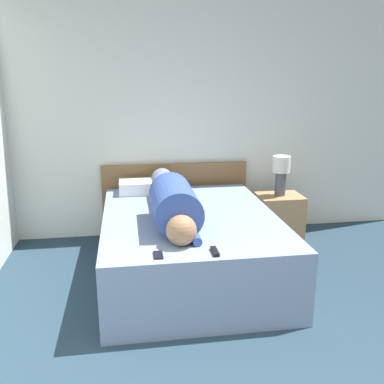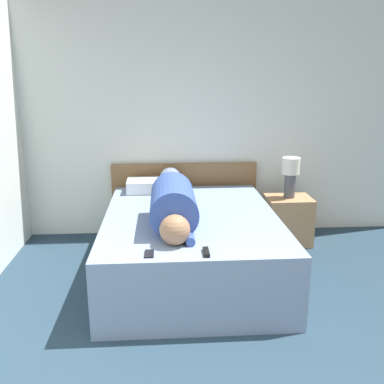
{
  "view_description": "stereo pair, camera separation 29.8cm",
  "coord_description": "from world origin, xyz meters",
  "px_view_note": "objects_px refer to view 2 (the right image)",
  "views": [
    {
      "loc": [
        -0.75,
        -1.06,
        1.8
      ],
      "look_at": [
        -0.21,
        2.41,
        0.84
      ],
      "focal_mm": 40.0,
      "sensor_mm": 36.0,
      "label": 1
    },
    {
      "loc": [
        -0.45,
        -1.09,
        1.8
      ],
      "look_at": [
        -0.21,
        2.41,
        0.84
      ],
      "focal_mm": 40.0,
      "sensor_mm": 36.0,
      "label": 2
    }
  ],
  "objects_px": {
    "cell_phone": "(149,254)",
    "person_lying": "(173,200)",
    "nightstand": "(288,220)",
    "tv_remote": "(206,252)",
    "table_lamp": "(291,173)",
    "pillow_near_headboard": "(150,186)",
    "bed": "(191,245)"
  },
  "relations": [
    {
      "from": "cell_phone",
      "to": "nightstand",
      "type": "bearing_deg",
      "value": 47.2
    },
    {
      "from": "table_lamp",
      "to": "pillow_near_headboard",
      "type": "bearing_deg",
      "value": 176.03
    },
    {
      "from": "bed",
      "to": "person_lying",
      "type": "xyz_separation_m",
      "value": [
        -0.16,
        -0.08,
        0.45
      ]
    },
    {
      "from": "bed",
      "to": "cell_phone",
      "type": "distance_m",
      "value": 0.99
    },
    {
      "from": "nightstand",
      "to": "table_lamp",
      "type": "height_order",
      "value": "table_lamp"
    },
    {
      "from": "table_lamp",
      "to": "tv_remote",
      "type": "height_order",
      "value": "table_lamp"
    },
    {
      "from": "nightstand",
      "to": "table_lamp",
      "type": "relative_size",
      "value": 1.19
    },
    {
      "from": "bed",
      "to": "pillow_near_headboard",
      "type": "relative_size",
      "value": 4.08
    },
    {
      "from": "person_lying",
      "to": "tv_remote",
      "type": "bearing_deg",
      "value": -75.23
    },
    {
      "from": "nightstand",
      "to": "person_lying",
      "type": "relative_size",
      "value": 0.3
    },
    {
      "from": "tv_remote",
      "to": "cell_phone",
      "type": "xyz_separation_m",
      "value": [
        -0.4,
        0.01,
        -0.01
      ]
    },
    {
      "from": "nightstand",
      "to": "tv_remote",
      "type": "relative_size",
      "value": 3.47
    },
    {
      "from": "cell_phone",
      "to": "person_lying",
      "type": "bearing_deg",
      "value": 76.84
    },
    {
      "from": "pillow_near_headboard",
      "to": "person_lying",
      "type": "bearing_deg",
      "value": -76.24
    },
    {
      "from": "table_lamp",
      "to": "pillow_near_headboard",
      "type": "relative_size",
      "value": 0.88
    },
    {
      "from": "pillow_near_headboard",
      "to": "tv_remote",
      "type": "xyz_separation_m",
      "value": [
        0.43,
        -1.7,
        -0.05
      ]
    },
    {
      "from": "bed",
      "to": "person_lying",
      "type": "height_order",
      "value": "person_lying"
    },
    {
      "from": "nightstand",
      "to": "cell_phone",
      "type": "xyz_separation_m",
      "value": [
        -1.46,
        -1.58,
        0.33
      ]
    },
    {
      "from": "table_lamp",
      "to": "cell_phone",
      "type": "height_order",
      "value": "table_lamp"
    },
    {
      "from": "nightstand",
      "to": "person_lying",
      "type": "height_order",
      "value": "person_lying"
    },
    {
      "from": "table_lamp",
      "to": "tv_remote",
      "type": "xyz_separation_m",
      "value": [
        -1.06,
        -1.59,
        -0.19
      ]
    },
    {
      "from": "nightstand",
      "to": "bed",
      "type": "bearing_deg",
      "value": -147.55
    },
    {
      "from": "pillow_near_headboard",
      "to": "table_lamp",
      "type": "bearing_deg",
      "value": -3.97
    },
    {
      "from": "table_lamp",
      "to": "bed",
      "type": "bearing_deg",
      "value": -147.55
    },
    {
      "from": "cell_phone",
      "to": "pillow_near_headboard",
      "type": "bearing_deg",
      "value": 91.07
    },
    {
      "from": "bed",
      "to": "tv_remote",
      "type": "height_order",
      "value": "tv_remote"
    },
    {
      "from": "bed",
      "to": "nightstand",
      "type": "height_order",
      "value": "bed"
    },
    {
      "from": "pillow_near_headboard",
      "to": "cell_phone",
      "type": "xyz_separation_m",
      "value": [
        0.03,
        -1.68,
        -0.06
      ]
    },
    {
      "from": "nightstand",
      "to": "pillow_near_headboard",
      "type": "height_order",
      "value": "pillow_near_headboard"
    },
    {
      "from": "nightstand",
      "to": "tv_remote",
      "type": "bearing_deg",
      "value": -123.75
    },
    {
      "from": "table_lamp",
      "to": "pillow_near_headboard",
      "type": "height_order",
      "value": "table_lamp"
    },
    {
      "from": "person_lying",
      "to": "cell_phone",
      "type": "xyz_separation_m",
      "value": [
        -0.19,
        -0.79,
        -0.16
      ]
    }
  ]
}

